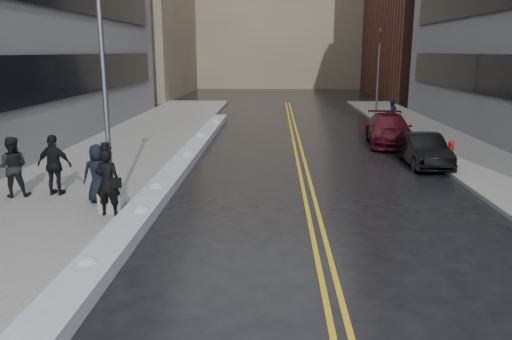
# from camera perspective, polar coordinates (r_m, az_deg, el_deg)

# --- Properties ---
(ground) EXTENTS (160.00, 160.00, 0.00)m
(ground) POSITION_cam_1_polar(r_m,az_deg,el_deg) (12.52, -4.20, -8.36)
(ground) COLOR black
(ground) RESTS_ON ground
(sidewalk_west) EXTENTS (5.50, 50.00, 0.15)m
(sidewalk_west) POSITION_cam_1_polar(r_m,az_deg,el_deg) (23.14, -15.73, 1.54)
(sidewalk_west) COLOR gray
(sidewalk_west) RESTS_ON ground
(sidewalk_east) EXTENTS (4.00, 50.00, 0.15)m
(sidewalk_east) POSITION_cam_1_polar(r_m,az_deg,el_deg) (23.67, 23.58, 1.17)
(sidewalk_east) COLOR gray
(sidewalk_east) RESTS_ON ground
(lane_line_left) EXTENTS (0.12, 50.00, 0.01)m
(lane_line_left) POSITION_cam_1_polar(r_m,az_deg,el_deg) (22.07, 4.73, 1.25)
(lane_line_left) COLOR gold
(lane_line_left) RESTS_ON ground
(lane_line_right) EXTENTS (0.12, 50.00, 0.01)m
(lane_line_right) POSITION_cam_1_polar(r_m,az_deg,el_deg) (22.08, 5.51, 1.24)
(lane_line_right) COLOR gold
(lane_line_right) RESTS_ON ground
(snow_ridge) EXTENTS (0.90, 30.00, 0.34)m
(snow_ridge) POSITION_cam_1_polar(r_m,az_deg,el_deg) (20.41, -8.60, 0.62)
(snow_ridge) COLOR silver
(snow_ridge) RESTS_ON ground
(building_west_far) EXTENTS (14.00, 22.00, 18.00)m
(building_west_far) POSITION_cam_1_polar(r_m,az_deg,el_deg) (58.21, -15.36, 17.26)
(building_west_far) COLOR gray
(building_west_far) RESTS_ON ground
(building_far) EXTENTS (36.00, 16.00, 22.00)m
(building_far) POSITION_cam_1_polar(r_m,az_deg,el_deg) (71.84, 2.84, 18.48)
(building_far) COLOR gray
(building_far) RESTS_ON ground
(lamppost) EXTENTS (0.65, 0.65, 7.62)m
(lamppost) POSITION_cam_1_polar(r_m,az_deg,el_deg) (14.48, -16.62, 4.50)
(lamppost) COLOR gray
(lamppost) RESTS_ON sidewalk_west
(fire_hydrant) EXTENTS (0.26, 0.26, 0.73)m
(fire_hydrant) POSITION_cam_1_polar(r_m,az_deg,el_deg) (23.23, 21.39, 2.35)
(fire_hydrant) COLOR maroon
(fire_hydrant) RESTS_ON sidewalk_east
(traffic_signal) EXTENTS (0.16, 0.20, 6.00)m
(traffic_signal) POSITION_cam_1_polar(r_m,az_deg,el_deg) (36.28, 13.81, 11.09)
(traffic_signal) COLOR gray
(traffic_signal) RESTS_ON sidewalk_east
(pedestrian_fedora) EXTENTS (0.71, 0.48, 1.90)m
(pedestrian_fedora) POSITION_cam_1_polar(r_m,az_deg,el_deg) (14.42, -16.59, -1.35)
(pedestrian_fedora) COLOR black
(pedestrian_fedora) RESTS_ON sidewalk_west
(pedestrian_b) EXTENTS (1.09, 0.95, 1.92)m
(pedestrian_b) POSITION_cam_1_polar(r_m,az_deg,el_deg) (17.40, -26.06, 0.33)
(pedestrian_b) COLOR black
(pedestrian_b) RESTS_ON sidewalk_west
(pedestrian_c) EXTENTS (1.02, 0.86, 1.79)m
(pedestrian_c) POSITION_cam_1_polar(r_m,az_deg,el_deg) (15.80, -17.61, -0.37)
(pedestrian_c) COLOR black
(pedestrian_c) RESTS_ON sidewalk_west
(pedestrian_d) EXTENTS (1.19, 0.60, 1.94)m
(pedestrian_d) POSITION_cam_1_polar(r_m,az_deg,el_deg) (17.05, -22.02, 0.53)
(pedestrian_d) COLOR black
(pedestrian_d) RESTS_ON sidewalk_west
(pedestrian_east) EXTENTS (0.94, 0.84, 1.61)m
(pedestrian_east) POSITION_cam_1_polar(r_m,az_deg,el_deg) (31.87, 15.21, 6.31)
(pedestrian_east) COLOR navy
(pedestrian_east) RESTS_ON sidewalk_east
(car_black) EXTENTS (1.46, 4.05, 1.33)m
(car_black) POSITION_cam_1_polar(r_m,az_deg,el_deg) (21.74, 18.59, 2.18)
(car_black) COLOR black
(car_black) RESTS_ON ground
(car_maroon) EXTENTS (2.63, 5.38, 1.51)m
(car_maroon) POSITION_cam_1_polar(r_m,az_deg,el_deg) (26.33, 14.96, 4.48)
(car_maroon) COLOR #420A17
(car_maroon) RESTS_ON ground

